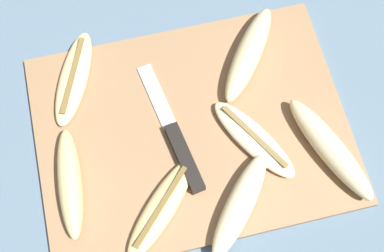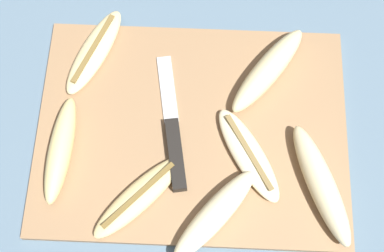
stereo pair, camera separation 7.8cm
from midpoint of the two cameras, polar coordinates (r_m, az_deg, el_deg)
The scene contains 10 objects.
ground_plane at distance 0.80m, azimuth 2.77°, elevation -0.93°, with size 4.00×4.00×0.00m, color slate.
cutting_board at distance 0.80m, azimuth 2.79°, elevation -0.78°, with size 0.46×0.34×0.01m.
knife at distance 0.77m, azimuth 0.97°, elevation -2.26°, with size 0.06×0.22×0.02m.
banana_spotted_left at distance 0.75m, azimuth -2.71°, elevation -7.93°, with size 0.14×0.14×0.02m.
banana_cream_curved at distance 0.77m, azimuth 16.44°, elevation -6.34°, with size 0.10×0.18×0.04m.
banana_soft_right at distance 0.82m, azimuth 10.80°, elevation 5.56°, with size 0.13×0.16×0.04m.
banana_ripe_center at distance 0.84m, azimuth -7.79°, elevation 7.57°, with size 0.10×0.16×0.02m.
banana_pale_long at distance 0.74m, azimuth 5.50°, elevation -9.75°, with size 0.13×0.15×0.03m.
banana_bright_far at distance 0.77m, azimuth 8.90°, elevation -3.41°, with size 0.12×0.16×0.02m.
banana_golden_short at distance 0.77m, azimuth -11.08°, elevation -2.82°, with size 0.04×0.16×0.03m.
Camera 2 is at (0.01, -0.28, 0.75)m, focal length 50.00 mm.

